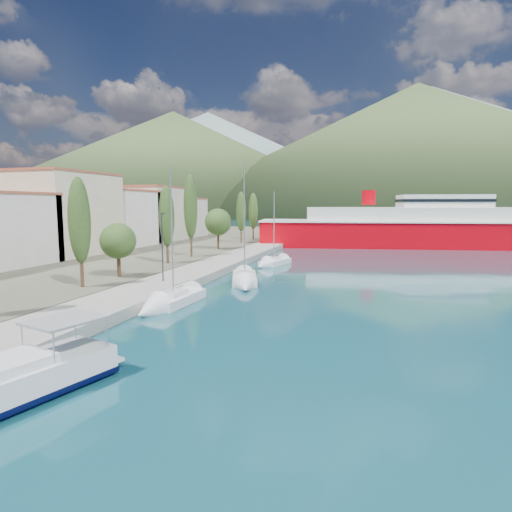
% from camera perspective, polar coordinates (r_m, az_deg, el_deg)
% --- Properties ---
extents(ground, '(1400.00, 1400.00, 0.00)m').
position_cam_1_polar(ground, '(139.09, 12.07, 3.61)').
color(ground, '#124451').
extents(quay, '(5.00, 88.00, 0.80)m').
position_cam_1_polar(quay, '(48.71, -6.33, -1.65)').
color(quay, gray).
rests_on(quay, ground).
extents(land_strip, '(70.00, 148.00, 0.70)m').
position_cam_1_polar(land_strip, '(78.72, -29.85, 0.69)').
color(land_strip, '#565644').
rests_on(land_strip, ground).
extents(hills_far, '(1480.00, 900.00, 180.00)m').
position_cam_1_polar(hills_far, '(654.03, 27.87, 12.23)').
color(hills_far, gray).
rests_on(hills_far, ground).
extents(hills_near, '(1010.00, 520.00, 115.00)m').
position_cam_1_polar(hills_near, '(403.18, 29.20, 11.95)').
color(hills_near, '#3F542C').
rests_on(hills_near, ground).
extents(town_buildings, '(9.20, 69.20, 11.30)m').
position_cam_1_polar(town_buildings, '(69.18, -20.82, 4.76)').
color(town_buildings, beige).
rests_on(town_buildings, land_strip).
extents(tree_row, '(4.12, 63.24, 10.82)m').
position_cam_1_polar(tree_row, '(56.12, -9.14, 4.92)').
color(tree_row, '#47301E').
rests_on(tree_row, land_strip).
extents(lamp_posts, '(0.15, 47.84, 6.06)m').
position_cam_1_polar(lamp_posts, '(38.94, -12.18, 1.56)').
color(lamp_posts, '#2D2D33').
rests_on(lamp_posts, quay).
extents(sailboat_near, '(2.82, 7.97, 11.26)m').
position_cam_1_polar(sailboat_near, '(32.12, -12.34, -6.39)').
color(sailboat_near, silver).
rests_on(sailboat_near, ground).
extents(sailboat_mid, '(4.92, 9.01, 12.57)m').
position_cam_1_polar(sailboat_mid, '(40.22, -1.51, -3.55)').
color(sailboat_mid, silver).
rests_on(sailboat_mid, ground).
extents(sailboat_far, '(3.83, 7.18, 10.07)m').
position_cam_1_polar(sailboat_far, '(52.92, 1.71, -1.05)').
color(sailboat_far, silver).
rests_on(sailboat_far, ground).
extents(ferry, '(54.81, 19.76, 10.66)m').
position_cam_1_polar(ferry, '(82.04, 19.97, 3.44)').
color(ferry, '#C6000B').
rests_on(ferry, ground).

